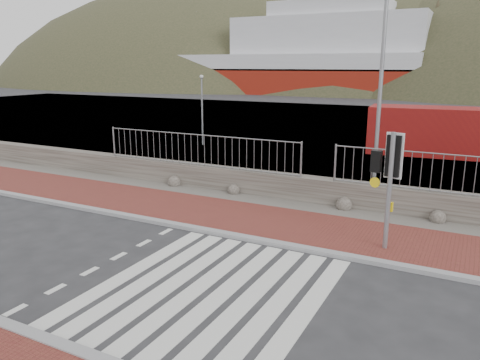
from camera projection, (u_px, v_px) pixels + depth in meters
The scene contains 14 objects.
ground at pixel (211, 290), 10.03m from camera, with size 220.00×220.00×0.00m, color #28282B.
sidewalk_far at pixel (288, 226), 13.91m from camera, with size 40.00×3.00×0.08m, color brown.
kerb_far at pixel (268, 242), 12.61m from camera, with size 40.00×0.25×0.12m, color gray.
zebra_crossing at pixel (211, 290), 10.03m from camera, with size 4.62×5.60×0.01m.
gravel_strip at pixel (310, 208), 15.64m from camera, with size 40.00×1.50×0.06m, color #59544C.
stone_wall at pixel (318, 191), 16.23m from camera, with size 40.00×0.60×0.90m, color #49433C.
railing at pixel (318, 152), 15.77m from camera, with size 18.07×0.07×1.22m.
quay at pixel (406, 131), 34.12m from camera, with size 120.00×40.00×0.50m, color #4C4C4F.
water at pixel (444, 100), 64.32m from camera, with size 220.00×50.00×0.05m, color #3F4C54.
ferry at pixel (291, 60), 78.29m from camera, with size 50.00×16.00×20.00m.
hills_backdrop at pixel (480, 215), 88.46m from camera, with size 254.00×90.00×100.00m.
traffic_signal_far at pixel (389, 166), 11.66m from camera, with size 0.76×0.35×3.10m.
streetlight at pixel (385, 77), 15.17m from camera, with size 1.62×0.21×7.66m.
shipping_container at pixel (428, 131), 25.00m from camera, with size 6.03×2.51×2.51m, color maroon.
Camera 1 is at (4.75, -7.87, 4.71)m, focal length 35.00 mm.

